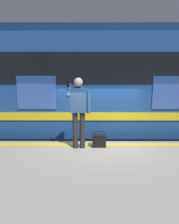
# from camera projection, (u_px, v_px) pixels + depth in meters

# --- Properties ---
(ground_plane) EXTENTS (23.73, 23.73, 0.00)m
(ground_plane) POSITION_uv_depth(u_px,v_px,m) (99.00, 176.00, 6.32)
(ground_plane) COLOR #4C4742
(platform) EXTENTS (15.41, 4.78, 1.05)m
(platform) POSITION_uv_depth(u_px,v_px,m) (104.00, 211.00, 3.88)
(platform) COLOR #9E998E
(platform) RESTS_ON ground
(safety_line) EXTENTS (15.10, 0.16, 0.01)m
(safety_line) POSITION_uv_depth(u_px,v_px,m) (100.00, 145.00, 5.83)
(safety_line) COLOR yellow
(safety_line) RESTS_ON platform
(track_rail_near) EXTENTS (20.03, 0.08, 0.16)m
(track_rail_near) POSITION_uv_depth(u_px,v_px,m) (98.00, 157.00, 7.48)
(track_rail_near) COLOR slate
(track_rail_near) RESTS_ON ground
(track_rail_far) EXTENTS (20.03, 0.08, 0.16)m
(track_rail_far) POSITION_uv_depth(u_px,v_px,m) (97.00, 144.00, 8.89)
(track_rail_far) COLOR slate
(track_rail_far) RESTS_ON ground
(train_carriage) EXTENTS (11.46, 2.82, 4.22)m
(train_carriage) POSITION_uv_depth(u_px,v_px,m) (102.00, 82.00, 7.70)
(train_carriage) COLOR #1E478C
(train_carriage) RESTS_ON ground
(passenger) EXTENTS (0.57, 0.55, 1.80)m
(passenger) POSITION_uv_depth(u_px,v_px,m) (79.00, 107.00, 5.43)
(passenger) COLOR #262628
(passenger) RESTS_ON platform
(handbag) EXTENTS (0.35, 0.32, 0.38)m
(handbag) POSITION_uv_depth(u_px,v_px,m) (99.00, 140.00, 5.65)
(handbag) COLOR black
(handbag) RESTS_ON platform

